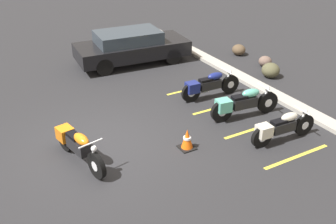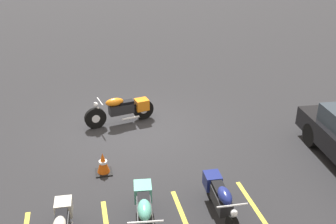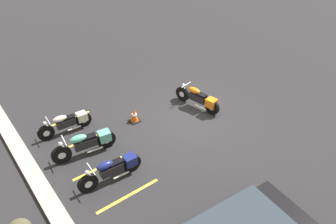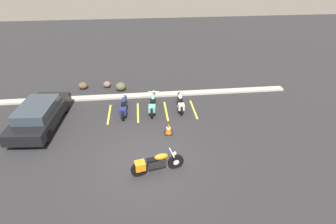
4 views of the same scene
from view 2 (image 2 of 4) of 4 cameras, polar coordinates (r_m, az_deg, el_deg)
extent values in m
plane|color=#262628|center=(11.58, -4.55, -2.74)|extent=(60.00, 60.00, 0.00)
cylinder|color=black|center=(11.76, -10.48, -0.88)|extent=(0.65, 0.24, 0.64)
cylinder|color=silver|center=(11.76, -10.48, -0.88)|extent=(0.26, 0.17, 0.24)
cylinder|color=black|center=(12.15, -3.61, 0.40)|extent=(0.65, 0.24, 0.64)
cylinder|color=silver|center=(12.15, -3.61, 0.40)|extent=(0.26, 0.17, 0.24)
cube|color=black|center=(11.88, -6.80, 0.44)|extent=(0.78, 0.41, 0.29)
ellipsoid|color=orange|center=(11.73, -7.77, 1.44)|extent=(0.58, 0.35, 0.23)
cube|color=black|center=(11.85, -6.09, 1.44)|extent=(0.47, 0.31, 0.08)
cube|color=orange|center=(12.06, -3.85, 1.11)|extent=(0.45, 0.42, 0.33)
cylinder|color=silver|center=(11.68, -10.03, 0.34)|extent=(0.26, 0.11, 0.52)
cylinder|color=silver|center=(11.59, -9.84, 1.52)|extent=(0.15, 0.60, 0.04)
sphere|color=silver|center=(11.59, -10.42, 1.06)|extent=(0.14, 0.14, 0.14)
cylinder|color=silver|center=(11.96, -5.42, -0.87)|extent=(0.54, 0.17, 0.07)
cylinder|color=black|center=(8.76, 6.30, -10.61)|extent=(0.15, 0.63, 0.63)
cylinder|color=silver|center=(8.76, 6.30, -10.61)|extent=(0.13, 0.24, 0.24)
cube|color=black|center=(8.15, 7.72, -12.57)|extent=(0.30, 0.74, 0.29)
ellipsoid|color=navy|center=(7.85, 8.26, -11.92)|extent=(0.27, 0.55, 0.23)
cube|color=black|center=(8.15, 7.46, -10.83)|extent=(0.25, 0.43, 0.08)
cube|color=navy|center=(8.62, 6.45, -9.86)|extent=(0.36, 0.40, 0.32)
cylinder|color=silver|center=(7.59, 9.33, -14.97)|extent=(0.07, 0.25, 0.51)
cylinder|color=silver|center=(7.48, 9.32, -13.24)|extent=(0.59, 0.06, 0.03)
sphere|color=silver|center=(7.43, 9.59, -14.28)|extent=(0.13, 0.13, 0.13)
cylinder|color=silver|center=(8.53, 8.00, -13.00)|extent=(0.09, 0.53, 0.07)
cylinder|color=black|center=(8.38, -3.66, -12.22)|extent=(0.20, 0.67, 0.66)
cylinder|color=silver|center=(8.38, -3.66, -12.22)|extent=(0.16, 0.26, 0.25)
cube|color=black|center=(7.72, -3.45, -14.60)|extent=(0.37, 0.79, 0.30)
ellipsoid|color=#59B29E|center=(7.40, -3.43, -13.99)|extent=(0.33, 0.59, 0.24)
cube|color=black|center=(7.73, -3.55, -12.66)|extent=(0.29, 0.47, 0.08)
cube|color=#59B29E|center=(8.23, -3.68, -11.44)|extent=(0.41, 0.44, 0.34)
cylinder|color=silver|center=(6.99, -3.27, -15.65)|extent=(0.62, 0.12, 0.04)
cylinder|color=silver|center=(8.11, -2.46, -15.04)|extent=(0.14, 0.55, 0.07)
cylinder|color=black|center=(8.29, -14.75, -13.93)|extent=(0.14, 0.61, 0.60)
cylinder|color=silver|center=(8.29, -14.75, -13.93)|extent=(0.13, 0.23, 0.23)
cube|color=black|center=(7.70, -15.25, -14.45)|extent=(0.24, 0.41, 0.07)
cube|color=beige|center=(8.15, -14.90, -13.24)|extent=(0.35, 0.38, 0.31)
cylinder|color=black|center=(11.34, 20.11, -3.16)|extent=(0.27, 0.66, 0.64)
cube|color=black|center=(9.80, -9.30, -8.59)|extent=(0.40, 0.40, 0.03)
cone|color=#EA590F|center=(9.66, -9.41, -7.31)|extent=(0.32, 0.32, 0.55)
cylinder|color=white|center=(9.65, -9.42, -7.17)|extent=(0.20, 0.20, 0.06)
cube|color=gold|center=(8.75, 12.77, -13.79)|extent=(0.10, 2.10, 0.00)
cube|color=gold|center=(8.28, 2.52, -15.69)|extent=(0.10, 2.10, 0.00)
camera|label=1|loc=(14.48, -44.39, 19.13)|focal=42.00mm
camera|label=3|loc=(9.90, 66.58, 24.09)|focal=35.00mm
camera|label=4|loc=(18.71, -10.00, 31.07)|focal=28.00mm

